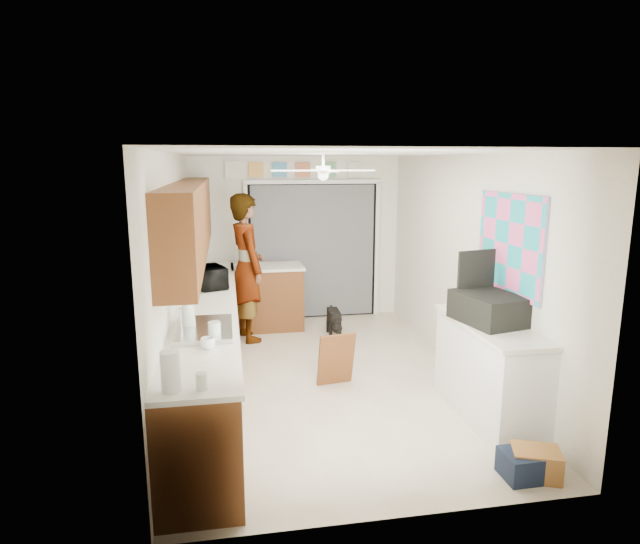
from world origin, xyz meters
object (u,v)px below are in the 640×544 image
soap_bottle (188,312)px  dog (334,321)px  navy_crate (525,465)px  cup (208,343)px  cardboard_box (535,463)px  microwave (210,277)px  paper_towel_roll (171,372)px  suitcase (489,308)px  man (247,268)px

soap_bottle → dog: soap_bottle is taller
soap_bottle → navy_crate: soap_bottle is taller
soap_bottle → cup: (0.18, -0.54, -0.12)m
cup → cardboard_box: 2.74m
microwave → paper_towel_roll: paper_towel_roll is taller
cup → paper_towel_roll: (-0.21, -0.79, 0.09)m
cup → navy_crate: 2.66m
soap_bottle → paper_towel_roll: size_ratio=1.19×
navy_crate → dog: 3.79m
cup → suitcase: size_ratio=0.18×
microwave → navy_crate: bearing=-161.3°
microwave → man: bearing=-50.2°
soap_bottle → suitcase: (2.74, -0.25, -0.03)m
suitcase → cup: bearing=174.1°
suitcase → microwave: bearing=131.9°
paper_towel_roll → man: man is taller
cup → suitcase: suitcase is taller
cup → dog: bearing=61.2°
cardboard_box → dog: size_ratio=0.70×
suitcase → navy_crate: (-0.16, -1.03, -0.97)m
suitcase → soap_bottle: bearing=162.5°
suitcase → cardboard_box: size_ratio=1.77×
paper_towel_roll → dog: (1.84, 3.76, -0.87)m
paper_towel_roll → man: bearing=80.4°
cup → navy_crate: (2.40, -0.74, -0.88)m
soap_bottle → cardboard_box: size_ratio=0.90×
cup → cardboard_box: size_ratio=0.33×
microwave → man: (0.47, 0.84, -0.06)m
man → microwave: bearing=135.4°
soap_bottle → man: man is taller
cup → man: man is taller
cardboard_box → suitcase: bearing=86.1°
man → dog: (1.20, -0.04, -0.80)m
microwave → suitcase: size_ratio=0.73×
dog → microwave: bearing=-152.2°
man → dog: size_ratio=3.89×
cardboard_box → cup: bearing=163.4°
suitcase → dog: size_ratio=1.24×
soap_bottle → dog: bearing=53.3°
navy_crate → dog: bearing=101.7°
soap_bottle → cardboard_box: soap_bottle is taller
microwave → soap_bottle: size_ratio=1.44×
soap_bottle → paper_towel_roll: bearing=-91.2°
cardboard_box → dog: 3.81m
suitcase → dog: suitcase is taller
cardboard_box → navy_crate: bearing=180.0°
microwave → dog: microwave is taller
paper_towel_roll → suitcase: (2.77, 1.08, -0.00)m
paper_towel_roll → cardboard_box: size_ratio=0.76×
paper_towel_roll → cardboard_box: (2.70, 0.05, -0.96)m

